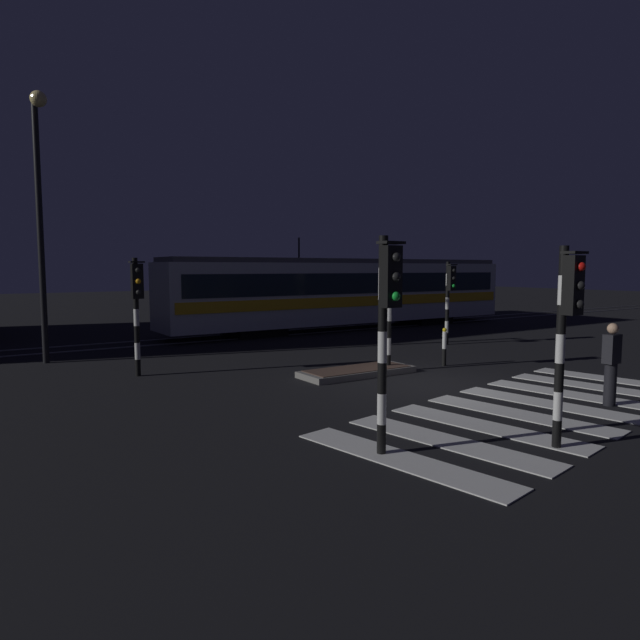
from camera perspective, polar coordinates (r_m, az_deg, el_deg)
The scene contains 14 objects.
ground_plane at distance 13.87m, azimuth 11.33°, elevation -6.50°, with size 120.00×120.00×0.00m, color black.
rail_near at distance 22.47m, azimuth -7.85°, elevation -1.87°, with size 80.00×0.12×0.03m, color #59595E.
rail_far at distance 23.76m, azimuth -9.34°, elevation -1.50°, with size 80.00×0.12×0.03m, color #59595E.
crosswalk_zebra at distance 12.05m, azimuth 21.14°, elevation -8.52°, with size 9.77×5.32×0.02m.
traffic_island at distance 14.79m, azimuth 3.85°, elevation -5.31°, with size 3.18×1.14×0.18m.
traffic_light_corner_far_left at distance 15.05m, azimuth -18.33°, elevation 2.09°, with size 0.36×0.42×3.09m.
traffic_light_corner_near_left at distance 8.21m, azimuth 6.88°, elevation 0.80°, with size 0.36×0.42×3.30m.
traffic_light_median_centre at distance 15.05m, azimuth 7.35°, elevation 2.71°, with size 0.36×0.42×3.24m.
traffic_light_kerb_mid_left at distance 9.26m, azimuth 24.08°, elevation 0.33°, with size 0.36×0.42×3.17m.
traffic_light_corner_far_right at distance 20.83m, azimuth 13.18°, elevation 3.00°, with size 0.36×0.42×3.06m.
street_lamp_trackside_left at distance 18.16m, azimuth -26.88°, elevation 11.06°, with size 0.44×1.21×7.65m.
tram at distance 25.87m, azimuth 2.90°, elevation 2.98°, with size 17.90×2.58×4.15m.
pedestrian_waiting_at_kerb at distance 12.85m, azimuth 27.78°, elevation -3.99°, with size 0.36×0.24×1.71m.
bollard_island_edge at distance 16.43m, azimuth 12.67°, elevation -2.70°, with size 0.12×0.12×1.11m.
Camera 1 is at (-9.58, -9.63, 2.83)m, focal length 31.09 mm.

